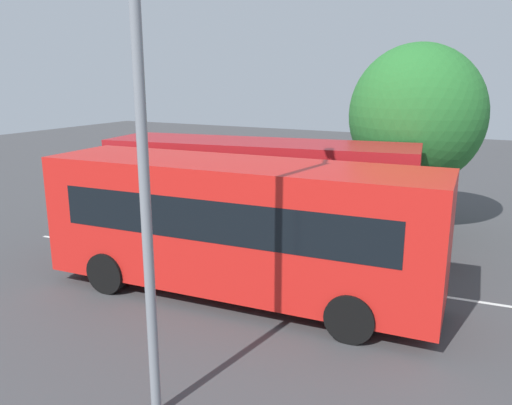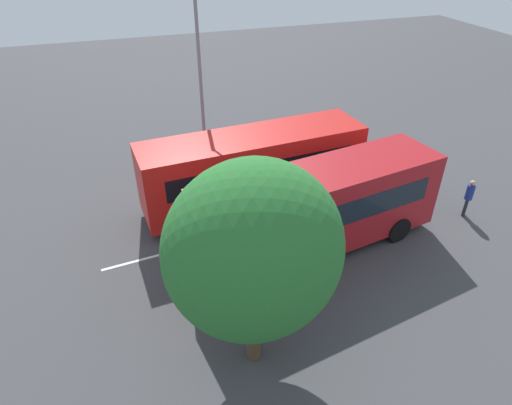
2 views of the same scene
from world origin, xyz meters
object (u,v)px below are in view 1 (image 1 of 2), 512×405
object	(u,v)px
bus_far_left	(257,189)
street_lamp	(147,98)
pedestrian	(97,191)
depot_tree	(416,116)
bus_center_left	(236,224)

from	to	relation	value
bus_far_left	street_lamp	size ratio (longest dim) A/B	1.14
pedestrian	street_lamp	size ratio (longest dim) A/B	0.20
depot_tree	bus_far_left	bearing A→B (deg)	45.72
bus_center_left	street_lamp	xyz separation A→B (m)	(-1.05, 4.33, 3.13)
bus_center_left	pedestrian	distance (m)	9.08
pedestrian	bus_far_left	bearing A→B (deg)	43.36
bus_far_left	depot_tree	bearing A→B (deg)	-143.16
bus_center_left	depot_tree	distance (m)	8.42
pedestrian	depot_tree	xyz separation A→B (m)	(-10.81, -3.93, 2.95)
bus_far_left	street_lamp	distance (m)	8.92
bus_center_left	bus_far_left	bearing A→B (deg)	-74.04
bus_far_left	pedestrian	xyz separation A→B (m)	(6.88, -0.10, -0.82)
pedestrian	street_lamp	xyz separation A→B (m)	(-9.26, 8.11, 3.94)
bus_center_left	street_lamp	size ratio (longest dim) A/B	1.13
bus_center_left	depot_tree	xyz separation A→B (m)	(-2.60, -7.72, 2.13)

